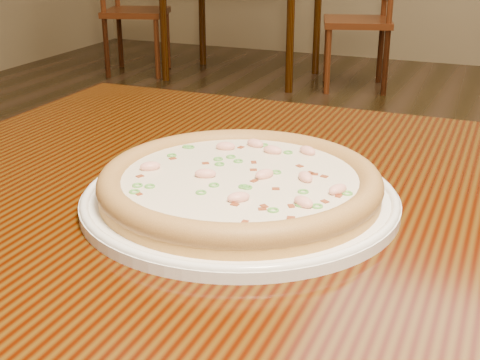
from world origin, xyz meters
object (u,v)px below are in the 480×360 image
at_px(chair_a, 128,11).
at_px(chair_b, 366,21).
at_px(plate, 240,198).
at_px(pizza, 240,182).
at_px(hero_table, 349,281).

xyz_separation_m(chair_a, chair_b, (1.66, 0.16, 0.00)).
bearing_deg(plate, pizza, 54.07).
relative_size(plate, pizza, 1.12).
distance_m(pizza, chair_b, 3.76).
distance_m(hero_table, plate, 0.17).
bearing_deg(pizza, chair_a, 123.36).
height_order(pizza, chair_a, chair_a).
xyz_separation_m(pizza, chair_a, (-2.32, 3.52, -0.34)).
xyz_separation_m(hero_table, plate, (-0.12, -0.05, 0.11)).
height_order(hero_table, plate, plate).
height_order(hero_table, chair_b, chair_b).
distance_m(plate, chair_a, 4.23).
distance_m(hero_table, chair_a, 4.25).
bearing_deg(chair_b, plate, -79.91).
bearing_deg(hero_table, pizza, -157.43).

